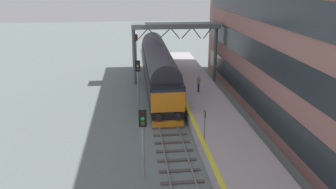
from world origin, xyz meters
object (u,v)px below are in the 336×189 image
signal_post_near (143,135)px  waiting_passenger (199,82)px  signal_post_mid (138,77)px  platform_number_sign (205,121)px  diesel_locomotive (158,66)px  signal_post_far (136,51)px

signal_post_near → waiting_passenger: size_ratio=2.59×
signal_post_near → signal_post_mid: (0.00, 12.20, -0.05)m
signal_post_mid → waiting_passenger: 5.60m
platform_number_sign → waiting_passenger: (1.52, 9.77, -0.30)m
diesel_locomotive → platform_number_sign: 14.14m
signal_post_mid → waiting_passenger: size_ratio=2.54×
signal_post_mid → waiting_passenger: (5.55, 0.23, -0.70)m
signal_post_near → signal_post_mid: signal_post_near is taller
signal_post_near → signal_post_mid: 12.20m
diesel_locomotive → signal_post_mid: bearing=-115.6°
signal_post_mid → signal_post_far: signal_post_far is taller
signal_post_near → platform_number_sign: (4.04, 2.66, -0.45)m
diesel_locomotive → platform_number_sign: diesel_locomotive is taller
diesel_locomotive → signal_post_near: (-2.14, -16.68, 0.25)m
signal_post_mid → platform_number_sign: (4.04, -9.54, -0.40)m
platform_number_sign → signal_post_mid: bearing=112.9°
diesel_locomotive → signal_post_mid: diesel_locomotive is taller
signal_post_far → platform_number_sign: signal_post_far is taller
diesel_locomotive → signal_post_near: 16.81m
signal_post_mid → platform_number_sign: bearing=-67.1°
signal_post_near → platform_number_sign: signal_post_near is taller
diesel_locomotive → signal_post_mid: 4.97m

